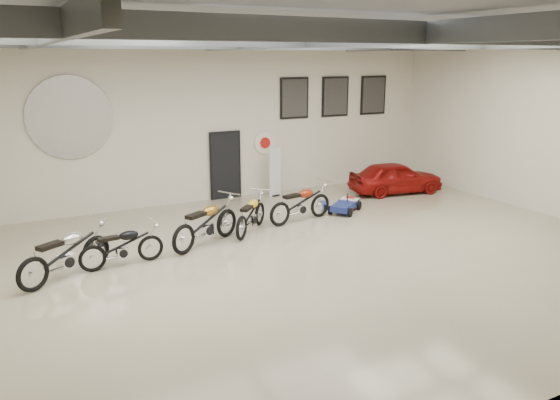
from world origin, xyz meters
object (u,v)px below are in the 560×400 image
motorcycle_silver (65,253)px  go_kart (347,202)px  motorcycle_yellow (251,214)px  banner_stand (275,171)px  vintage_car (396,177)px  motorcycle_black (122,245)px  motorcycle_gold (206,222)px  motorcycle_red (301,203)px

motorcycle_silver → go_kart: motorcycle_silver is taller
motorcycle_yellow → go_kart: (3.34, 0.53, -0.23)m
banner_stand → motorcycle_silver: bearing=-161.6°
go_kart → vintage_car: bearing=-14.9°
vintage_car → go_kart: bearing=121.8°
motorcycle_black → motorcycle_yellow: bearing=9.9°
motorcycle_gold → motorcycle_red: size_ratio=1.08×
motorcycle_black → motorcycle_yellow: 3.57m
motorcycle_gold → motorcycle_red: 3.06m
motorcycle_yellow → motorcycle_red: (1.61, 0.24, 0.04)m
motorcycle_silver → motorcycle_yellow: size_ratio=1.13×
banner_stand → motorcycle_black: size_ratio=0.92×
go_kart → vintage_car: size_ratio=0.48×
motorcycle_red → vintage_car: size_ratio=0.66×
motorcycle_black → motorcycle_red: size_ratio=0.88×
motorcycle_black → go_kart: motorcycle_black is taller
motorcycle_gold → motorcycle_red: motorcycle_gold is taller
motorcycle_silver → motorcycle_black: size_ratio=1.20×
motorcycle_red → motorcycle_gold: bearing=-178.0°
motorcycle_black → motorcycle_red: 5.19m
motorcycle_gold → motorcycle_yellow: bearing=-11.7°
motorcycle_gold → motorcycle_red: bearing=-16.4°
go_kart → vintage_car: 2.93m
motorcycle_yellow → vintage_car: (6.04, 1.64, 0.03)m
banner_stand → motorcycle_black: (-5.75, -4.02, -0.36)m
motorcycle_yellow → vintage_car: size_ratio=0.62×
motorcycle_silver → motorcycle_red: size_ratio=1.05×
banner_stand → motorcycle_yellow: banner_stand is taller
motorcycle_black → vintage_car: 9.83m
motorcycle_yellow → vintage_car: vintage_car is taller
motorcycle_red → go_kart: 1.77m
banner_stand → go_kart: bearing=-81.1°
go_kart → motorcycle_black: bearing=154.6°
vintage_car → banner_stand: bearing=77.7°
go_kart → banner_stand: bearing=74.7°
banner_stand → motorcycle_yellow: bearing=-139.1°
motorcycle_silver → vintage_car: (10.66, 2.71, -0.03)m
motorcycle_yellow → motorcycle_red: motorcycle_red is taller
banner_stand → go_kart: banner_stand is taller
vintage_car → motorcycle_red: bearing=117.1°
banner_stand → go_kart: (1.05, -2.61, -0.56)m
motorcycle_red → motorcycle_silver: bearing=-178.8°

